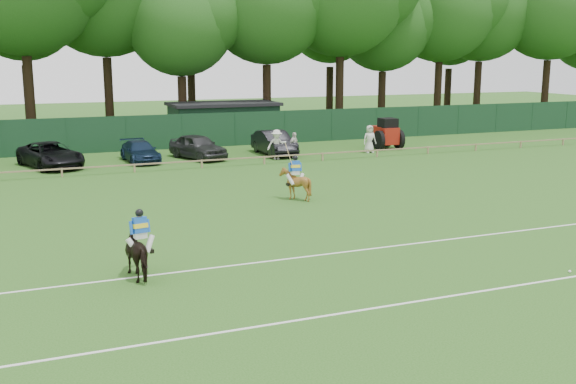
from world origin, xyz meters
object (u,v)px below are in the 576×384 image
spectator_right (370,139)px  spectator_left (277,145)px  suv_black (51,155)px  horse_chestnut (295,184)px  spectator_mid (294,145)px  hatch_grey (198,147)px  tractor (386,134)px  polo_ball (570,271)px  estate_black (274,143)px  utility_shed (224,122)px  sedan_navy (140,152)px  horse_dark (141,252)px

spectator_right → spectator_left: bearing=-172.9°
suv_black → spectator_right: size_ratio=2.86×
horse_chestnut → spectator_mid: (5.00, 12.14, 0.09)m
hatch_grey → tractor: tractor is taller
polo_ball → estate_black: bearing=88.9°
polo_ball → spectator_mid: bearing=87.2°
utility_shed → sedan_navy: bearing=-134.4°
suv_black → tractor: 23.00m
tractor → horse_chestnut: bearing=-129.7°
sedan_navy → polo_ball: size_ratio=50.13×
sedan_navy → spectator_right: (15.49, -1.89, 0.30)m
hatch_grey → spectator_mid: 6.30m
horse_chestnut → spectator_mid: 13.12m
spectator_left → polo_ball: size_ratio=21.50×
spectator_left → spectator_right: bearing=10.1°
spectator_right → horse_dark: bearing=-129.3°
horse_chestnut → spectator_left: spectator_left is taller
tractor → polo_ball: bearing=-105.3°
sedan_navy → polo_ball: 28.78m
hatch_grey → spectator_right: bearing=-27.5°
estate_black → spectator_mid: bearing=-69.1°
sedan_navy → utility_shed: size_ratio=0.54×
spectator_left → utility_shed: 10.50m
spectator_mid → horse_chestnut: bearing=-146.0°
spectator_mid → suv_black: bearing=138.9°
sedan_navy → hatch_grey: (3.72, -0.19, 0.15)m
spectator_left → suv_black: bearing=177.5°
sedan_navy → estate_black: estate_black is taller
spectator_mid → utility_shed: size_ratio=0.20×
estate_black → horse_dark: bearing=-120.0°
suv_black → horse_dark: bearing=-105.2°
hatch_grey → spectator_right: 11.90m
horse_dark → spectator_mid: size_ratio=1.08×
spectator_left → polo_ball: 25.19m
spectator_right → polo_ball: bearing=-101.8°
horse_chestnut → spectator_right: (10.79, 12.39, 0.20)m
estate_black → spectator_mid: 1.96m
horse_dark → estate_black: size_ratio=0.37×
spectator_left → tractor: 9.39m
spectator_right → tractor: tractor is taller
sedan_navy → estate_black: (9.01, -0.31, 0.16)m
suv_black → utility_shed: bearing=13.0°
spectator_left → hatch_grey: bearing=161.9°
spectator_left → utility_shed: bearing=98.7°
suv_black → estate_black: size_ratio=1.11×
polo_ball → spectator_right: bearing=74.6°
estate_black → spectator_right: spectator_right is taller
horse_chestnut → hatch_grey: bearing=-79.6°
horse_chestnut → polo_ball: bearing=112.2°
spectator_left → spectator_right: size_ratio=1.01×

